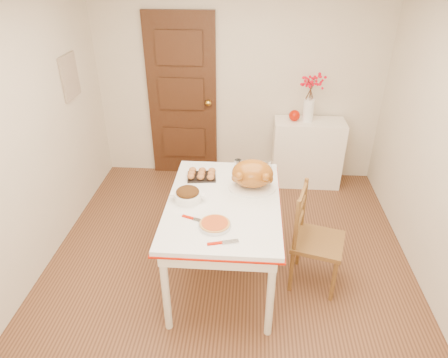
# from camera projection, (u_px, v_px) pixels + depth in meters

# --- Properties ---
(floor) EXTENTS (3.50, 4.00, 0.00)m
(floor) POSITION_uv_depth(u_px,v_px,m) (228.00, 274.00, 3.76)
(floor) COLOR #452A19
(floor) RESTS_ON ground
(wall_back) EXTENTS (3.50, 0.00, 2.50)m
(wall_back) POSITION_uv_depth(u_px,v_px,m) (239.00, 81.00, 4.86)
(wall_back) COLOR beige
(wall_back) RESTS_ON ground
(wall_left) EXTENTS (0.00, 4.00, 2.50)m
(wall_left) POSITION_uv_depth(u_px,v_px,m) (13.00, 148.00, 3.24)
(wall_left) COLOR beige
(wall_left) RESTS_ON ground
(door_back) EXTENTS (0.85, 0.06, 2.06)m
(door_back) POSITION_uv_depth(u_px,v_px,m) (182.00, 98.00, 4.99)
(door_back) COLOR #371A0E
(door_back) RESTS_ON ground
(photo_board) EXTENTS (0.03, 0.35, 0.45)m
(photo_board) POSITION_uv_depth(u_px,v_px,m) (70.00, 76.00, 4.15)
(photo_board) COLOR beige
(photo_board) RESTS_ON ground
(sideboard) EXTENTS (0.85, 0.38, 0.85)m
(sideboard) POSITION_uv_depth(u_px,v_px,m) (307.00, 153.00, 5.03)
(sideboard) COLOR white
(sideboard) RESTS_ON floor
(kitchen_table) EXTENTS (0.95, 1.39, 0.83)m
(kitchen_table) POSITION_uv_depth(u_px,v_px,m) (224.00, 240.00, 3.54)
(kitchen_table) COLOR silver
(kitchen_table) RESTS_ON floor
(chair_oak) EXTENTS (0.52, 0.52, 0.95)m
(chair_oak) POSITION_uv_depth(u_px,v_px,m) (319.00, 240.00, 3.45)
(chair_oak) COLOR brown
(chair_oak) RESTS_ON floor
(berry_vase) EXTENTS (0.30, 0.30, 0.57)m
(berry_vase) POSITION_uv_depth(u_px,v_px,m) (310.00, 98.00, 4.67)
(berry_vase) COLOR white
(berry_vase) RESTS_ON sideboard
(apple) EXTENTS (0.13, 0.13, 0.13)m
(apple) POSITION_uv_depth(u_px,v_px,m) (294.00, 116.00, 4.79)
(apple) COLOR #A81000
(apple) RESTS_ON sideboard
(turkey_platter) EXTENTS (0.46, 0.39, 0.27)m
(turkey_platter) POSITION_uv_depth(u_px,v_px,m) (252.00, 175.00, 3.43)
(turkey_platter) COLOR #975A1A
(turkey_platter) RESTS_ON kitchen_table
(pumpkin_pie) EXTENTS (0.26, 0.26, 0.05)m
(pumpkin_pie) POSITION_uv_depth(u_px,v_px,m) (215.00, 224.00, 3.00)
(pumpkin_pie) COLOR #AE4117
(pumpkin_pie) RESTS_ON kitchen_table
(stuffing_dish) EXTENTS (0.30, 0.24, 0.11)m
(stuffing_dish) POSITION_uv_depth(u_px,v_px,m) (188.00, 195.00, 3.30)
(stuffing_dish) COLOR #3C1E09
(stuffing_dish) RESTS_ON kitchen_table
(rolls_tray) EXTENTS (0.28, 0.23, 0.07)m
(rolls_tray) POSITION_uv_depth(u_px,v_px,m) (202.00, 174.00, 3.64)
(rolls_tray) COLOR #A36236
(rolls_tray) RESTS_ON kitchen_table
(pie_server) EXTENTS (0.24, 0.12, 0.01)m
(pie_server) POSITION_uv_depth(u_px,v_px,m) (223.00, 242.00, 2.85)
(pie_server) COLOR silver
(pie_server) RESTS_ON kitchen_table
(carving_knife) EXTENTS (0.27, 0.15, 0.01)m
(carving_knife) POSITION_uv_depth(u_px,v_px,m) (197.00, 220.00, 3.08)
(carving_knife) COLOR silver
(carving_knife) RESTS_ON kitchen_table
(drinking_glass) EXTENTS (0.07, 0.07, 0.11)m
(drinking_glass) POSITION_uv_depth(u_px,v_px,m) (238.00, 165.00, 3.75)
(drinking_glass) COLOR white
(drinking_glass) RESTS_ON kitchen_table
(shaker_pair) EXTENTS (0.09, 0.05, 0.08)m
(shaker_pair) POSITION_uv_depth(u_px,v_px,m) (267.00, 165.00, 3.78)
(shaker_pair) COLOR white
(shaker_pair) RESTS_ON kitchen_table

